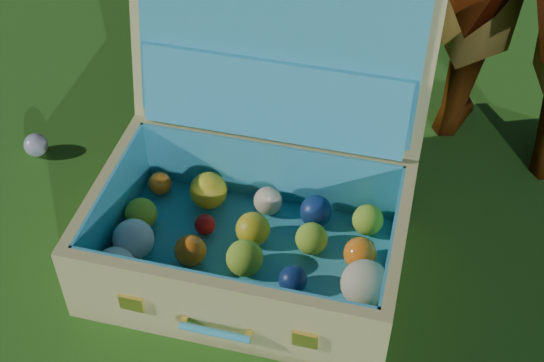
% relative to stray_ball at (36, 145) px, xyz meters
% --- Properties ---
extents(ground, '(60.00, 60.00, 0.00)m').
position_rel_stray_ball_xyz_m(ground, '(0.59, -0.08, -0.03)').
color(ground, '#215114').
rests_on(ground, ground).
extents(stray_ball, '(0.06, 0.06, 0.06)m').
position_rel_stray_ball_xyz_m(stray_ball, '(0.00, 0.00, 0.00)').
color(stray_ball, teal).
rests_on(stray_ball, ground).
extents(suitcase, '(0.86, 0.81, 0.65)m').
position_rel_stray_ball_xyz_m(suitcase, '(0.66, 0.12, 0.15)').
color(suitcase, tan).
rests_on(suitcase, ground).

